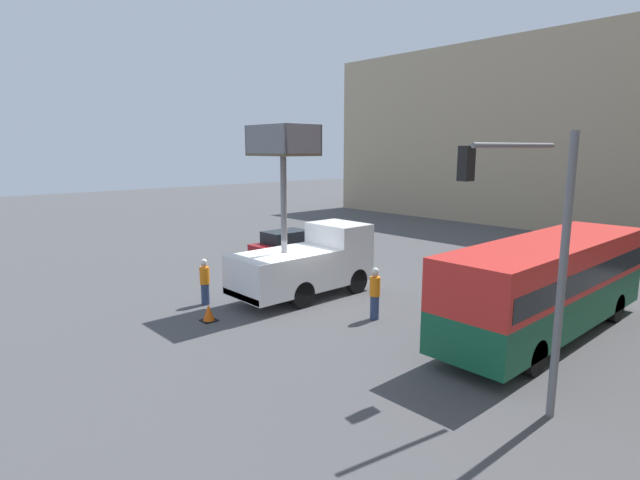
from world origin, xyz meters
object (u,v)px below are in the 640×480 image
object	(u,v)px
road_worker_near_truck	(205,282)
parked_car_curbside	(287,243)
utility_truck	(307,259)
traffic_light_pole	(526,226)
road_worker_directing	(375,293)
traffic_cone_near_truck	(209,313)
city_bus	(548,281)

from	to	relation	value
road_worker_near_truck	parked_car_curbside	size ratio (longest dim) A/B	0.42
utility_truck	road_worker_near_truck	bearing A→B (deg)	-116.10
traffic_light_pole	road_worker_directing	world-z (taller)	traffic_light_pole
traffic_light_pole	parked_car_curbside	distance (m)	18.21
road_worker_near_truck	road_worker_directing	distance (m)	6.70
utility_truck	road_worker_directing	world-z (taller)	utility_truck
road_worker_near_truck	traffic_cone_near_truck	size ratio (longest dim) A/B	3.02
city_bus	traffic_cone_near_truck	bearing A→B (deg)	130.97
road_worker_directing	road_worker_near_truck	bearing A→B (deg)	-169.60
traffic_light_pole	road_worker_near_truck	size ratio (longest dim) A/B	3.49
road_worker_directing	traffic_cone_near_truck	xyz separation A→B (m)	(-3.84, -4.51, -0.68)
utility_truck	city_bus	size ratio (longest dim) A/B	0.68
city_bus	traffic_cone_near_truck	distance (m)	11.53
utility_truck	traffic_cone_near_truck	xyz separation A→B (m)	(-0.02, -4.60, -1.30)
city_bus	road_worker_near_truck	bearing A→B (deg)	122.36
traffic_light_pole	road_worker_directing	distance (m)	7.23
road_worker_directing	parked_car_curbside	distance (m)	11.47
utility_truck	parked_car_curbside	size ratio (longest dim) A/B	1.57
traffic_light_pole	road_worker_near_truck	distance (m)	12.39
road_worker_directing	parked_car_curbside	bearing A→B (deg)	134.86
road_worker_directing	parked_car_curbside	world-z (taller)	road_worker_directing
traffic_cone_near_truck	road_worker_directing	bearing A→B (deg)	49.56
utility_truck	road_worker_directing	distance (m)	3.87
utility_truck	traffic_light_pole	xyz separation A→B (m)	(9.98, -1.91, 2.70)
parked_car_curbside	utility_truck	bearing A→B (deg)	-32.91
road_worker_near_truck	road_worker_directing	bearing A→B (deg)	162.39
utility_truck	traffic_light_pole	bearing A→B (deg)	-10.84
road_worker_directing	parked_car_curbside	xyz separation A→B (m)	(-10.57, 4.45, -0.22)
traffic_cone_near_truck	parked_car_curbside	xyz separation A→B (m)	(-6.73, 8.96, 0.46)
utility_truck	city_bus	xyz separation A→B (m)	(8.63, 2.87, 0.27)
road_worker_near_truck	utility_truck	bearing A→B (deg)	-166.41
city_bus	parked_car_curbside	xyz separation A→B (m)	(-15.38, 1.50, -1.11)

